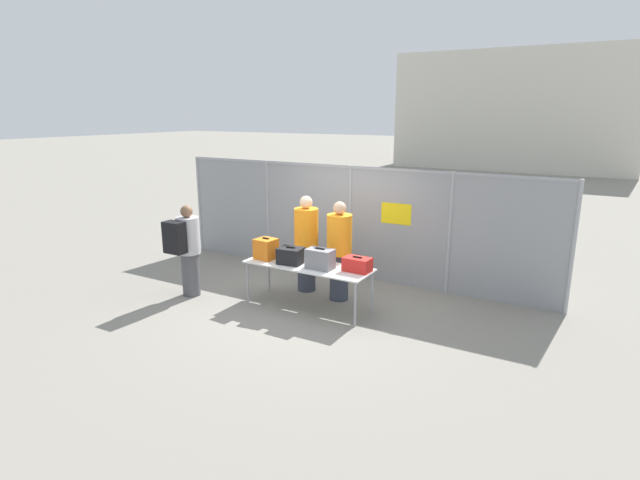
{
  "coord_description": "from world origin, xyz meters",
  "views": [
    {
      "loc": [
        4.36,
        -7.07,
        3.28
      ],
      "look_at": [
        0.05,
        0.42,
        1.05
      ],
      "focal_mm": 28.0,
      "sensor_mm": 36.0,
      "label": 1
    }
  ],
  "objects_px": {
    "suitcase_grey": "(320,259)",
    "suitcase_red": "(357,264)",
    "security_worker_near": "(339,250)",
    "utility_trailer": "(409,244)",
    "inspection_table": "(308,268)",
    "traveler_hooded": "(186,247)",
    "security_worker_far": "(306,242)",
    "suitcase_orange": "(266,249)",
    "suitcase_black": "(291,256)"
  },
  "relations": [
    {
      "from": "inspection_table",
      "to": "suitcase_red",
      "type": "relative_size",
      "value": 4.91
    },
    {
      "from": "security_worker_far",
      "to": "suitcase_black",
      "type": "bearing_deg",
      "value": 128.59
    },
    {
      "from": "security_worker_near",
      "to": "utility_trailer",
      "type": "height_order",
      "value": "security_worker_near"
    },
    {
      "from": "suitcase_black",
      "to": "security_worker_near",
      "type": "bearing_deg",
      "value": 49.38
    },
    {
      "from": "traveler_hooded",
      "to": "security_worker_far",
      "type": "relative_size",
      "value": 0.93
    },
    {
      "from": "suitcase_orange",
      "to": "utility_trailer",
      "type": "height_order",
      "value": "suitcase_orange"
    },
    {
      "from": "suitcase_black",
      "to": "security_worker_far",
      "type": "bearing_deg",
      "value": 102.42
    },
    {
      "from": "suitcase_grey",
      "to": "security_worker_near",
      "type": "xyz_separation_m",
      "value": [
        0.0,
        0.67,
        -0.01
      ]
    },
    {
      "from": "utility_trailer",
      "to": "suitcase_orange",
      "type": "bearing_deg",
      "value": -112.01
    },
    {
      "from": "suitcase_grey",
      "to": "security_worker_near",
      "type": "height_order",
      "value": "security_worker_near"
    },
    {
      "from": "inspection_table",
      "to": "security_worker_near",
      "type": "distance_m",
      "value": 0.7
    },
    {
      "from": "suitcase_grey",
      "to": "utility_trailer",
      "type": "distance_m",
      "value": 3.53
    },
    {
      "from": "suitcase_black",
      "to": "utility_trailer",
      "type": "distance_m",
      "value": 3.62
    },
    {
      "from": "suitcase_orange",
      "to": "suitcase_red",
      "type": "bearing_deg",
      "value": 5.09
    },
    {
      "from": "suitcase_grey",
      "to": "traveler_hooded",
      "type": "height_order",
      "value": "traveler_hooded"
    },
    {
      "from": "security_worker_far",
      "to": "suitcase_red",
      "type": "bearing_deg",
      "value": -178.36
    },
    {
      "from": "suitcase_red",
      "to": "security_worker_near",
      "type": "relative_size",
      "value": 0.25
    },
    {
      "from": "suitcase_red",
      "to": "suitcase_grey",
      "type": "bearing_deg",
      "value": -163.11
    },
    {
      "from": "utility_trailer",
      "to": "security_worker_near",
      "type": "bearing_deg",
      "value": -95.69
    },
    {
      "from": "utility_trailer",
      "to": "traveler_hooded",
      "type": "bearing_deg",
      "value": -124.09
    },
    {
      "from": "suitcase_orange",
      "to": "utility_trailer",
      "type": "relative_size",
      "value": 0.1
    },
    {
      "from": "security_worker_far",
      "to": "utility_trailer",
      "type": "bearing_deg",
      "value": -84.83
    },
    {
      "from": "suitcase_grey",
      "to": "security_worker_far",
      "type": "height_order",
      "value": "security_worker_far"
    },
    {
      "from": "suitcase_grey",
      "to": "suitcase_red",
      "type": "bearing_deg",
      "value": 16.89
    },
    {
      "from": "suitcase_black",
      "to": "suitcase_grey",
      "type": "relative_size",
      "value": 0.99
    },
    {
      "from": "suitcase_red",
      "to": "traveler_hooded",
      "type": "height_order",
      "value": "traveler_hooded"
    },
    {
      "from": "suitcase_red",
      "to": "utility_trailer",
      "type": "relative_size",
      "value": 0.12
    },
    {
      "from": "traveler_hooded",
      "to": "security_worker_near",
      "type": "distance_m",
      "value": 2.74
    },
    {
      "from": "inspection_table",
      "to": "traveler_hooded",
      "type": "relative_size",
      "value": 1.33
    },
    {
      "from": "security_worker_far",
      "to": "utility_trailer",
      "type": "height_order",
      "value": "security_worker_far"
    },
    {
      "from": "suitcase_black",
      "to": "traveler_hooded",
      "type": "distance_m",
      "value": 1.95
    },
    {
      "from": "suitcase_grey",
      "to": "utility_trailer",
      "type": "relative_size",
      "value": 0.12
    },
    {
      "from": "suitcase_orange",
      "to": "suitcase_grey",
      "type": "relative_size",
      "value": 0.86
    },
    {
      "from": "suitcase_grey",
      "to": "utility_trailer",
      "type": "bearing_deg",
      "value": 85.38
    },
    {
      "from": "traveler_hooded",
      "to": "utility_trailer",
      "type": "relative_size",
      "value": 0.43
    },
    {
      "from": "traveler_hooded",
      "to": "security_worker_near",
      "type": "height_order",
      "value": "security_worker_near"
    },
    {
      "from": "suitcase_orange",
      "to": "security_worker_near",
      "type": "height_order",
      "value": "security_worker_near"
    },
    {
      "from": "suitcase_red",
      "to": "inspection_table",
      "type": "bearing_deg",
      "value": -172.94
    },
    {
      "from": "suitcase_red",
      "to": "utility_trailer",
      "type": "distance_m",
      "value": 3.35
    },
    {
      "from": "traveler_hooded",
      "to": "security_worker_far",
      "type": "distance_m",
      "value": 2.17
    },
    {
      "from": "suitcase_grey",
      "to": "suitcase_orange",
      "type": "bearing_deg",
      "value": 178.58
    },
    {
      "from": "suitcase_grey",
      "to": "inspection_table",
      "type": "bearing_deg",
      "value": 165.67
    },
    {
      "from": "inspection_table",
      "to": "security_worker_far",
      "type": "distance_m",
      "value": 0.89
    },
    {
      "from": "traveler_hooded",
      "to": "utility_trailer",
      "type": "distance_m",
      "value": 4.9
    },
    {
      "from": "traveler_hooded",
      "to": "suitcase_grey",
      "type": "bearing_deg",
      "value": 22.66
    },
    {
      "from": "suitcase_grey",
      "to": "traveler_hooded",
      "type": "xyz_separation_m",
      "value": [
        -2.45,
        -0.55,
        -0.01
      ]
    },
    {
      "from": "suitcase_orange",
      "to": "utility_trailer",
      "type": "distance_m",
      "value": 3.77
    },
    {
      "from": "suitcase_grey",
      "to": "traveler_hooded",
      "type": "relative_size",
      "value": 0.27
    },
    {
      "from": "suitcase_orange",
      "to": "security_worker_far",
      "type": "distance_m",
      "value": 0.85
    },
    {
      "from": "inspection_table",
      "to": "suitcase_orange",
      "type": "distance_m",
      "value": 0.87
    }
  ]
}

